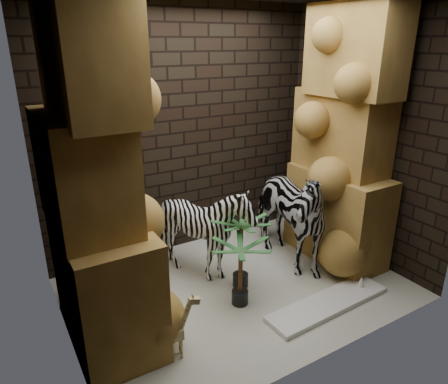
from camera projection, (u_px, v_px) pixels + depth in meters
floor at (238, 288)px, 4.46m from camera, size 3.50×3.50×0.00m
wall_back at (184, 132)px, 4.94m from camera, size 3.50×0.00×3.50m
wall_front at (334, 195)px, 2.93m from camera, size 3.50×0.00×3.50m
wall_left at (47, 187)px, 3.09m from camera, size 0.00×3.00×3.00m
wall_right at (364, 135)px, 4.78m from camera, size 0.00×3.00×3.00m
rock_pillar_left at (94, 179)px, 3.26m from camera, size 0.68×1.30×3.00m
rock_pillar_right at (344, 139)px, 4.62m from camera, size 0.58×1.25×3.00m
zebra_right at (284, 204)px, 4.72m from camera, size 0.79×1.33×1.52m
zebra_left at (206, 235)px, 4.53m from camera, size 1.20×1.35×1.03m
giraffe_toy at (171, 329)px, 3.37m from camera, size 0.32×0.16×0.60m
palm_front at (241, 253)px, 4.36m from camera, size 0.36×0.36×0.83m
palm_back at (240, 273)px, 4.08m from camera, size 0.36×0.36×0.71m
surfboard at (328, 304)px, 4.15m from camera, size 1.43×0.40×0.05m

